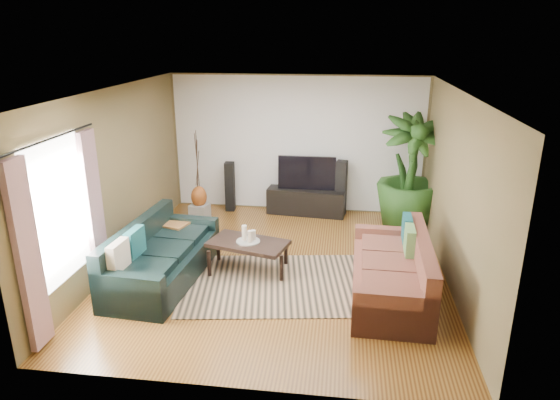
% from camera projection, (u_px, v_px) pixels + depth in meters
% --- Properties ---
extents(floor, '(5.50, 5.50, 0.00)m').
position_uv_depth(floor, '(278.00, 268.00, 7.69)').
color(floor, brown).
rests_on(floor, ground).
extents(ceiling, '(5.50, 5.50, 0.00)m').
position_uv_depth(ceiling, '(278.00, 91.00, 6.82)').
color(ceiling, white).
rests_on(ceiling, ground).
extents(wall_back, '(5.00, 0.00, 5.00)m').
position_uv_depth(wall_back, '(297.00, 144.00, 9.84)').
color(wall_back, brown).
rests_on(wall_back, ground).
extents(wall_front, '(5.00, 0.00, 5.00)m').
position_uv_depth(wall_front, '(239.00, 270.00, 4.68)').
color(wall_front, brown).
rests_on(wall_front, ground).
extents(wall_left, '(0.00, 5.50, 5.50)m').
position_uv_depth(wall_left, '(115.00, 179.00, 7.57)').
color(wall_left, brown).
rests_on(wall_left, ground).
extents(wall_right, '(0.00, 5.50, 5.50)m').
position_uv_depth(wall_right, '(456.00, 192.00, 6.95)').
color(wall_right, brown).
rests_on(wall_right, ground).
extents(backwall_panel, '(4.90, 0.00, 4.90)m').
position_uv_depth(backwall_panel, '(297.00, 145.00, 9.83)').
color(backwall_panel, white).
rests_on(backwall_panel, ground).
extents(window_pane, '(0.00, 1.80, 1.80)m').
position_uv_depth(window_pane, '(58.00, 211.00, 6.05)').
color(window_pane, white).
rests_on(window_pane, ground).
extents(curtain_near, '(0.08, 0.35, 2.20)m').
position_uv_depth(curtain_near, '(28.00, 257.00, 5.42)').
color(curtain_near, gray).
rests_on(curtain_near, ground).
extents(curtain_far, '(0.08, 0.35, 2.20)m').
position_uv_depth(curtain_far, '(94.00, 210.00, 6.83)').
color(curtain_far, gray).
rests_on(curtain_far, ground).
extents(curtain_rod, '(0.03, 1.90, 0.03)m').
position_uv_depth(curtain_rod, '(51.00, 139.00, 5.75)').
color(curtain_rod, black).
rests_on(curtain_rod, ground).
extents(sofa_left, '(1.13, 2.32, 0.85)m').
position_uv_depth(sofa_left, '(163.00, 253.00, 7.23)').
color(sofa_left, black).
rests_on(sofa_left, floor).
extents(sofa_right, '(1.05, 2.23, 0.85)m').
position_uv_depth(sofa_right, '(390.00, 267.00, 6.79)').
color(sofa_right, brown).
rests_on(sofa_right, floor).
extents(area_rug, '(2.89, 2.24, 0.01)m').
position_uv_depth(area_rug, '(275.00, 283.00, 7.22)').
color(area_rug, tan).
rests_on(area_rug, floor).
extents(coffee_table, '(1.28, 0.91, 0.47)m').
position_uv_depth(coffee_table, '(248.00, 256.00, 7.56)').
color(coffee_table, black).
rests_on(coffee_table, floor).
extents(candle_tray, '(0.36, 0.36, 0.02)m').
position_uv_depth(candle_tray, '(248.00, 241.00, 7.48)').
color(candle_tray, gray).
rests_on(candle_tray, coffee_table).
extents(candle_tall, '(0.07, 0.07, 0.23)m').
position_uv_depth(candle_tall, '(244.00, 233.00, 7.48)').
color(candle_tall, '#F0E1CB').
rests_on(candle_tall, candle_tray).
extents(candle_mid, '(0.07, 0.07, 0.18)m').
position_uv_depth(candle_mid, '(250.00, 236.00, 7.41)').
color(candle_mid, beige).
rests_on(candle_mid, candle_tray).
extents(candle_short, '(0.07, 0.07, 0.15)m').
position_uv_depth(candle_short, '(253.00, 235.00, 7.51)').
color(candle_short, beige).
rests_on(candle_short, candle_tray).
extents(tv_stand, '(1.57, 0.61, 0.51)m').
position_uv_depth(tv_stand, '(306.00, 201.00, 9.93)').
color(tv_stand, black).
rests_on(tv_stand, floor).
extents(television, '(1.13, 0.06, 0.66)m').
position_uv_depth(television, '(307.00, 173.00, 9.74)').
color(television, black).
rests_on(television, tv_stand).
extents(speaker_left, '(0.19, 0.21, 1.00)m').
position_uv_depth(speaker_left, '(230.00, 187.00, 10.04)').
color(speaker_left, black).
rests_on(speaker_left, floor).
extents(speaker_right, '(0.24, 0.26, 1.11)m').
position_uv_depth(speaker_right, '(341.00, 188.00, 9.75)').
color(speaker_right, black).
rests_on(speaker_right, floor).
extents(potted_plant, '(1.43, 1.43, 2.09)m').
position_uv_depth(potted_plant, '(409.00, 172.00, 9.04)').
color(potted_plant, '#1F4517').
rests_on(potted_plant, floor).
extents(plant_pot, '(0.39, 0.39, 0.30)m').
position_uv_depth(plant_pot, '(405.00, 218.00, 9.33)').
color(plant_pot, black).
rests_on(plant_pot, floor).
extents(pedestal, '(0.37, 0.37, 0.33)m').
position_uv_depth(pedestal, '(200.00, 212.00, 9.60)').
color(pedestal, gray).
rests_on(pedestal, floor).
extents(vase, '(0.30, 0.30, 0.42)m').
position_uv_depth(vase, '(199.00, 197.00, 9.50)').
color(vase, brown).
rests_on(vase, pedestal).
extents(side_table, '(0.65, 0.65, 0.55)m').
position_uv_depth(side_table, '(176.00, 237.00, 8.18)').
color(side_table, '#965D31').
rests_on(side_table, floor).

